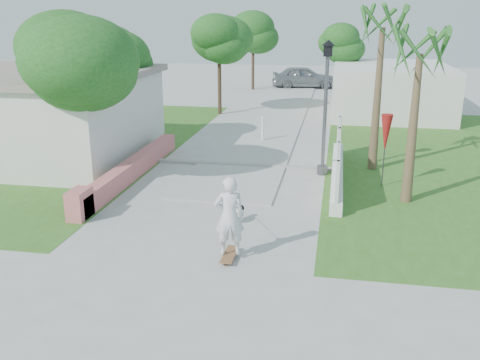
% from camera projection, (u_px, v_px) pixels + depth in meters
% --- Properties ---
extents(ground, '(90.00, 90.00, 0.00)m').
position_uv_depth(ground, '(198.00, 230.00, 13.52)').
color(ground, '#B7B7B2').
rests_on(ground, ground).
extents(path_strip, '(3.20, 36.00, 0.06)m').
position_uv_depth(path_strip, '(283.00, 103.00, 32.27)').
color(path_strip, '#B7B7B2').
rests_on(path_strip, ground).
extents(curb, '(6.50, 0.25, 0.10)m').
position_uv_depth(curb, '(241.00, 165.00, 19.13)').
color(curb, '#999993').
rests_on(curb, ground).
extents(grass_left, '(8.00, 20.00, 0.01)m').
position_uv_depth(grass_left, '(85.00, 145.00, 22.23)').
color(grass_left, '#3B631F').
rests_on(grass_left, ground).
extents(grass_right, '(8.00, 20.00, 0.01)m').
position_uv_depth(grass_right, '(436.00, 161.00, 19.81)').
color(grass_right, '#3B631F').
rests_on(grass_right, ground).
extents(pink_wall, '(0.45, 8.20, 0.80)m').
position_uv_depth(pink_wall, '(128.00, 172.00, 17.33)').
color(pink_wall, '#BF6761').
rests_on(pink_wall, ground).
extents(house_left, '(8.40, 7.40, 3.23)m').
position_uv_depth(house_left, '(32.00, 114.00, 20.04)').
color(house_left, silver).
rests_on(house_left, ground).
extents(lattice_fence, '(0.35, 7.00, 1.50)m').
position_uv_depth(lattice_fence, '(338.00, 163.00, 17.46)').
color(lattice_fence, white).
rests_on(lattice_fence, ground).
extents(building_right, '(6.00, 8.00, 2.60)m').
position_uv_depth(building_right, '(389.00, 89.00, 28.98)').
color(building_right, silver).
rests_on(building_right, ground).
extents(street_lamp, '(0.44, 0.44, 4.44)m').
position_uv_depth(street_lamp, '(326.00, 103.00, 17.45)').
color(street_lamp, '#59595E').
rests_on(street_lamp, ground).
extents(bollard, '(0.14, 0.14, 1.09)m').
position_uv_depth(bollard, '(263.00, 128.00, 22.69)').
color(bollard, white).
rests_on(bollard, ground).
extents(patio_umbrella, '(0.36, 0.36, 2.30)m').
position_uv_depth(patio_umbrella, '(386.00, 134.00, 16.40)').
color(patio_umbrella, '#59595E').
rests_on(patio_umbrella, ground).
extents(tree_left_near, '(3.60, 3.60, 5.28)m').
position_uv_depth(tree_left_near, '(76.00, 63.00, 15.95)').
color(tree_left_near, '#4C3826').
rests_on(tree_left_near, ground).
extents(tree_left_mid, '(3.20, 3.20, 4.85)m').
position_uv_depth(tree_left_mid, '(118.00, 59.00, 21.38)').
color(tree_left_mid, '#4C3826').
rests_on(tree_left_mid, ground).
extents(tree_path_left, '(3.40, 3.40, 5.23)m').
position_uv_depth(tree_path_left, '(219.00, 41.00, 27.89)').
color(tree_path_left, '#4C3826').
rests_on(tree_path_left, ground).
extents(tree_path_right, '(3.00, 3.00, 4.79)m').
position_uv_depth(tree_path_right, '(340.00, 45.00, 30.66)').
color(tree_path_right, '#4C3826').
rests_on(tree_path_right, ground).
extents(tree_path_far, '(3.20, 3.20, 5.17)m').
position_uv_depth(tree_path_far, '(253.00, 34.00, 37.24)').
color(tree_path_far, '#4C3826').
rests_on(tree_path_far, ground).
extents(palm_far, '(1.80, 1.80, 5.30)m').
position_uv_depth(palm_far, '(382.00, 37.00, 17.48)').
color(palm_far, brown).
rests_on(palm_far, ground).
extents(palm_near, '(1.80, 1.80, 4.70)m').
position_uv_depth(palm_near, '(419.00, 63.00, 14.40)').
color(palm_near, brown).
rests_on(palm_near, ground).
extents(skateboarder, '(0.74, 2.89, 1.91)m').
position_uv_depth(skateboarder, '(230.00, 214.00, 11.93)').
color(skateboarder, brown).
rests_on(skateboarder, ground).
extents(dog, '(0.30, 0.61, 0.42)m').
position_uv_depth(dog, '(239.00, 213.00, 14.01)').
color(dog, white).
rests_on(dog, ground).
extents(parked_car, '(4.84, 2.54, 1.57)m').
position_uv_depth(parked_car, '(304.00, 77.00, 38.96)').
color(parked_car, '#A5A7AD').
rests_on(parked_car, ground).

